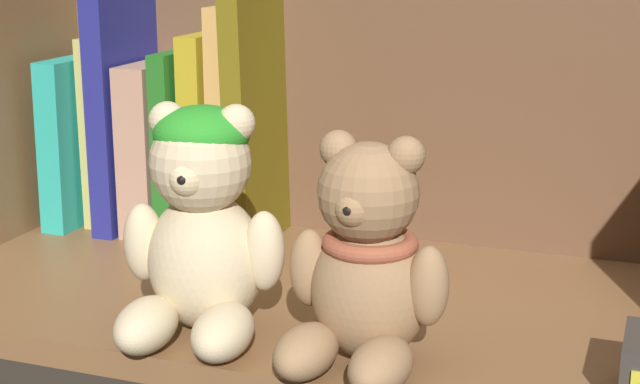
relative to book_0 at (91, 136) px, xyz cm
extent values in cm
cube|color=brown|center=(29.46, -12.40, -8.95)|extent=(64.37, 30.90, 2.00)
cube|color=brown|center=(29.46, 3.65, 3.67)|extent=(66.77, 1.20, 27.23)
cube|color=teal|center=(0.00, 0.00, 0.00)|extent=(2.71, 14.21, 15.94)
cube|color=tan|center=(2.60, 0.00, 0.98)|extent=(1.89, 9.00, 17.87)
cube|color=navy|center=(5.03, 0.00, 3.59)|extent=(2.12, 13.65, 23.09)
cube|color=tan|center=(8.13, 0.00, -0.10)|extent=(3.22, 12.69, 15.71)
cube|color=#1F651D|center=(11.04, 0.00, 0.54)|extent=(1.77, 12.73, 16.98)
cube|color=#AE971F|center=(13.42, 0.00, 1.30)|extent=(2.14, 10.61, 18.51)
cube|color=tan|center=(16.00, 0.00, 2.57)|extent=(2.16, 9.77, 21.04)
cube|color=brown|center=(18.47, 0.00, 3.70)|extent=(2.51, 13.87, 23.35)
ellipsoid|color=beige|center=(23.24, -21.74, -3.04)|extent=(8.34, 7.66, 9.82)
sphere|color=beige|center=(23.30, -22.22, 4.18)|extent=(6.98, 6.98, 6.98)
sphere|color=beige|center=(20.82, -22.05, 6.90)|extent=(2.62, 2.62, 2.62)
sphere|color=beige|center=(25.66, -21.42, 6.90)|extent=(2.62, 2.62, 2.62)
sphere|color=beige|center=(23.62, -24.68, 3.76)|extent=(2.62, 2.62, 2.62)
sphere|color=black|center=(23.74, -25.59, 3.83)|extent=(0.92, 0.92, 0.92)
ellipsoid|color=beige|center=(21.16, -26.71, -6.21)|extent=(4.74, 6.99, 3.49)
ellipsoid|color=beige|center=(26.52, -26.01, -6.21)|extent=(4.74, 6.99, 3.49)
ellipsoid|color=beige|center=(18.92, -22.79, -1.82)|extent=(3.18, 3.18, 5.67)
ellipsoid|color=beige|center=(27.68, -21.66, -1.82)|extent=(3.18, 3.18, 5.67)
ellipsoid|color=#279025|center=(23.24, -21.74, 6.10)|extent=(6.63, 6.63, 3.84)
ellipsoid|color=#93704C|center=(35.55, -22.62, -3.36)|extent=(7.81, 7.16, 9.18)
sphere|color=#93704C|center=(35.52, -23.08, 3.39)|extent=(6.53, 6.53, 6.53)
sphere|color=#93704C|center=(33.27, -22.44, 5.94)|extent=(2.45, 2.45, 2.45)
sphere|color=#93704C|center=(37.83, -22.80, 5.94)|extent=(2.45, 2.45, 2.45)
sphere|color=#9B754E|center=(35.33, -25.39, 3.00)|extent=(2.45, 2.45, 2.45)
sphere|color=black|center=(35.26, -26.24, 3.07)|extent=(0.86, 0.86, 0.86)
ellipsoid|color=#93704C|center=(32.69, -26.77, -6.32)|extent=(4.15, 6.40, 3.26)
ellipsoid|color=#93704C|center=(37.72, -27.17, -6.32)|extent=(4.15, 6.40, 3.26)
ellipsoid|color=#93704C|center=(31.40, -22.75, -2.21)|extent=(2.86, 2.86, 5.31)
ellipsoid|color=#93704C|center=(39.63, -23.41, -2.21)|extent=(2.86, 2.86, 5.31)
torus|color=#9F4F36|center=(35.55, -22.62, -0.05)|extent=(6.27, 6.27, 1.18)
camera|label=1|loc=(53.12, -80.11, 19.41)|focal=54.96mm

